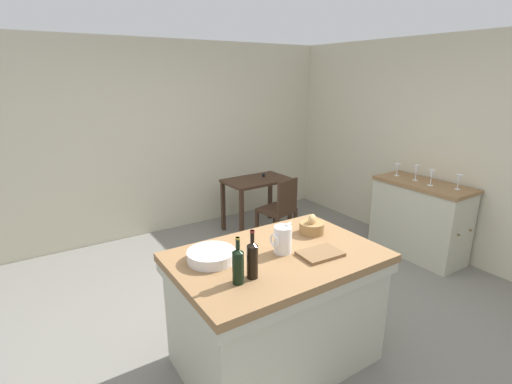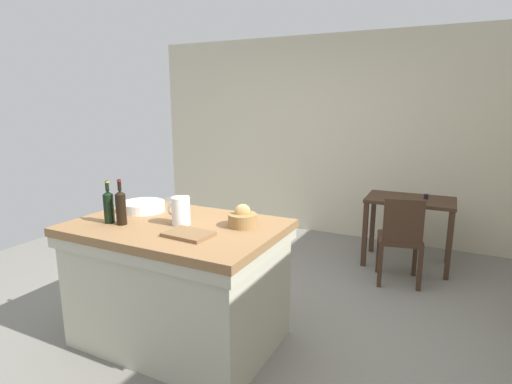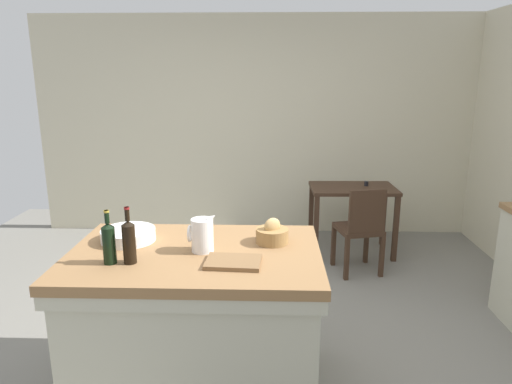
{
  "view_description": "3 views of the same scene",
  "coord_description": "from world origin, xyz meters",
  "px_view_note": "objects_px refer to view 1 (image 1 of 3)",
  "views": [
    {
      "loc": [
        -1.77,
        -2.48,
        2.14
      ],
      "look_at": [
        0.13,
        0.44,
        1.07
      ],
      "focal_mm": 26.73,
      "sensor_mm": 36.0,
      "label": 1
    },
    {
      "loc": [
        1.48,
        -2.73,
        1.77
      ],
      "look_at": [
        -0.02,
        0.25,
        1.03
      ],
      "focal_mm": 28.83,
      "sensor_mm": 36.0,
      "label": 2
    },
    {
      "loc": [
        0.15,
        -3.04,
        1.93
      ],
      "look_at": [
        0.04,
        0.36,
        1.06
      ],
      "focal_mm": 32.57,
      "sensor_mm": 36.0,
      "label": 3
    }
  ],
  "objects_px": {
    "wooden_chair": "(280,209)",
    "bread_basket": "(312,227)",
    "wine_bottle_dark": "(252,259)",
    "wine_bottle_amber": "(238,265)",
    "cutting_board": "(320,254)",
    "island_table": "(276,305)",
    "wine_glass_middle": "(416,170)",
    "writing_desk": "(257,187)",
    "wash_bowl": "(211,256)",
    "wine_glass_far_left": "(459,179)",
    "wine_glass_left": "(432,175)",
    "pitcher": "(283,239)",
    "wine_glass_right": "(397,167)",
    "side_cabinet": "(419,219)"
  },
  "relations": [
    {
      "from": "bread_basket",
      "to": "wine_glass_middle",
      "type": "distance_m",
      "value": 2.15
    },
    {
      "from": "side_cabinet",
      "to": "wine_glass_right",
      "type": "distance_m",
      "value": 0.69
    },
    {
      "from": "side_cabinet",
      "to": "wine_glass_left",
      "type": "height_order",
      "value": "wine_glass_left"
    },
    {
      "from": "pitcher",
      "to": "cutting_board",
      "type": "relative_size",
      "value": 0.8
    },
    {
      "from": "wash_bowl",
      "to": "writing_desk",
      "type": "bearing_deg",
      "value": 50.4
    },
    {
      "from": "bread_basket",
      "to": "wine_glass_middle",
      "type": "bearing_deg",
      "value": 13.89
    },
    {
      "from": "wash_bowl",
      "to": "wine_glass_left",
      "type": "xyz_separation_m",
      "value": [
        2.93,
        0.27,
        0.11
      ]
    },
    {
      "from": "wash_bowl",
      "to": "wooden_chair",
      "type": "bearing_deg",
      "value": 41.94
    },
    {
      "from": "island_table",
      "to": "wooden_chair",
      "type": "relative_size",
      "value": 1.68
    },
    {
      "from": "wooden_chair",
      "to": "pitcher",
      "type": "bearing_deg",
      "value": -126.17
    },
    {
      "from": "island_table",
      "to": "pitcher",
      "type": "relative_size",
      "value": 6.18
    },
    {
      "from": "wine_glass_left",
      "to": "pitcher",
      "type": "bearing_deg",
      "value": -169.93
    },
    {
      "from": "island_table",
      "to": "wine_bottle_amber",
      "type": "distance_m",
      "value": 0.72
    },
    {
      "from": "wine_glass_left",
      "to": "wash_bowl",
      "type": "bearing_deg",
      "value": -174.68
    },
    {
      "from": "wine_glass_far_left",
      "to": "wine_bottle_dark",
      "type": "bearing_deg",
      "value": -172.89
    },
    {
      "from": "side_cabinet",
      "to": "pitcher",
      "type": "xyz_separation_m",
      "value": [
        -2.5,
        -0.55,
        0.55
      ]
    },
    {
      "from": "cutting_board",
      "to": "wine_bottle_dark",
      "type": "bearing_deg",
      "value": -179.99
    },
    {
      "from": "island_table",
      "to": "wine_bottle_amber",
      "type": "xyz_separation_m",
      "value": [
        -0.44,
        -0.19,
        0.54
      ]
    },
    {
      "from": "cutting_board",
      "to": "wine_bottle_amber",
      "type": "bearing_deg",
      "value": -179.28
    },
    {
      "from": "wine_bottle_amber",
      "to": "wine_glass_far_left",
      "type": "bearing_deg",
      "value": 7.01
    },
    {
      "from": "side_cabinet",
      "to": "island_table",
      "type": "bearing_deg",
      "value": -167.84
    },
    {
      "from": "wine_bottle_amber",
      "to": "wine_glass_far_left",
      "type": "distance_m",
      "value": 3.06
    },
    {
      "from": "wooden_chair",
      "to": "wash_bowl",
      "type": "height_order",
      "value": "wash_bowl"
    },
    {
      "from": "writing_desk",
      "to": "wooden_chair",
      "type": "bearing_deg",
      "value": -90.77
    },
    {
      "from": "pitcher",
      "to": "wine_bottle_dark",
      "type": "relative_size",
      "value": 0.75
    },
    {
      "from": "wine_bottle_dark",
      "to": "wine_bottle_amber",
      "type": "relative_size",
      "value": 1.05
    },
    {
      "from": "side_cabinet",
      "to": "wine_bottle_dark",
      "type": "xyz_separation_m",
      "value": [
        -2.88,
        -0.74,
        0.58
      ]
    },
    {
      "from": "island_table",
      "to": "wine_bottle_dark",
      "type": "height_order",
      "value": "wine_bottle_dark"
    },
    {
      "from": "writing_desk",
      "to": "pitcher",
      "type": "bearing_deg",
      "value": -119.15
    },
    {
      "from": "wooden_chair",
      "to": "bread_basket",
      "type": "bearing_deg",
      "value": -118.55
    },
    {
      "from": "wine_bottle_dark",
      "to": "writing_desk",
      "type": "bearing_deg",
      "value": 56.33
    },
    {
      "from": "wine_glass_middle",
      "to": "wine_glass_far_left",
      "type": "bearing_deg",
      "value": -83.46
    },
    {
      "from": "side_cabinet",
      "to": "wine_glass_far_left",
      "type": "relative_size",
      "value": 6.75
    },
    {
      "from": "cutting_board",
      "to": "wine_bottle_dark",
      "type": "height_order",
      "value": "wine_bottle_dark"
    },
    {
      "from": "wooden_chair",
      "to": "wine_bottle_amber",
      "type": "height_order",
      "value": "wine_bottle_amber"
    },
    {
      "from": "island_table",
      "to": "wine_glass_middle",
      "type": "distance_m",
      "value": 2.69
    },
    {
      "from": "wooden_chair",
      "to": "wash_bowl",
      "type": "bearing_deg",
      "value": -138.06
    },
    {
      "from": "writing_desk",
      "to": "pitcher",
      "type": "height_order",
      "value": "pitcher"
    },
    {
      "from": "side_cabinet",
      "to": "wine_glass_middle",
      "type": "distance_m",
      "value": 0.6
    },
    {
      "from": "wine_glass_far_left",
      "to": "wine_glass_middle",
      "type": "relative_size",
      "value": 0.89
    },
    {
      "from": "wine_glass_middle",
      "to": "writing_desk",
      "type": "bearing_deg",
      "value": 126.5
    },
    {
      "from": "wash_bowl",
      "to": "island_table",
      "type": "bearing_deg",
      "value": -20.07
    },
    {
      "from": "wine_glass_middle",
      "to": "wine_glass_left",
      "type": "bearing_deg",
      "value": -103.34
    },
    {
      "from": "island_table",
      "to": "wine_bottle_dark",
      "type": "xyz_separation_m",
      "value": [
        -0.33,
        -0.19,
        0.55
      ]
    },
    {
      "from": "bread_basket",
      "to": "wine_bottle_dark",
      "type": "bearing_deg",
      "value": -156.61
    },
    {
      "from": "bread_basket",
      "to": "wine_bottle_amber",
      "type": "bearing_deg",
      "value": -158.72
    },
    {
      "from": "wine_glass_far_left",
      "to": "wine_glass_left",
      "type": "height_order",
      "value": "wine_glass_left"
    },
    {
      "from": "pitcher",
      "to": "cutting_board",
      "type": "bearing_deg",
      "value": -43.31
    },
    {
      "from": "writing_desk",
      "to": "wine_glass_middle",
      "type": "relative_size",
      "value": 4.88
    },
    {
      "from": "wine_glass_far_left",
      "to": "wine_glass_right",
      "type": "xyz_separation_m",
      "value": [
        -0.05,
        0.76,
        -0.01
      ]
    }
  ]
}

